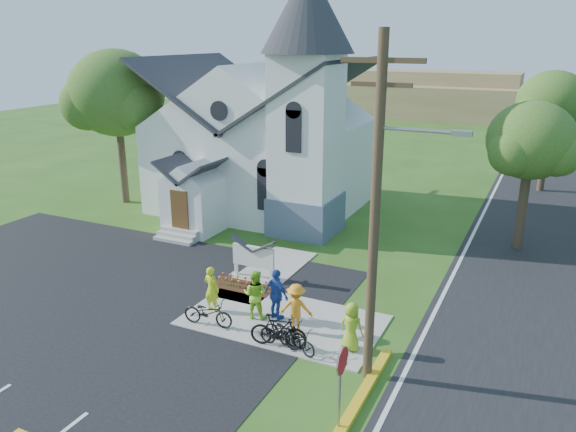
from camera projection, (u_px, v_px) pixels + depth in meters
The scene contains 23 objects.
ground at pixel (240, 318), 20.40m from camera, with size 120.00×120.00×0.00m, color #305418.
parking_lot at pixel (56, 303), 21.57m from camera, with size 20.00×16.00×0.02m, color black.
road at pixel (552, 233), 29.15m from camera, with size 8.00×90.00×0.02m, color black.
sidewalk at pixel (283, 320), 20.20m from camera, with size 7.00×4.00×0.05m, color gray.
church at pixel (266, 120), 31.77m from camera, with size 12.35×12.00×13.00m.
church_sign at pixel (253, 257), 23.33m from camera, with size 2.20×0.40×1.70m.
flower_bed at pixel (243, 287), 22.86m from camera, with size 2.60×1.10×0.07m, color #331D0E.
utility_pole at pixel (378, 205), 15.25m from camera, with size 3.45×0.28×10.00m.
stop_sign at pixel (341, 372), 14.01m from camera, with size 0.11×0.76×2.48m.
tree_lot_corner at pixel (116, 93), 32.74m from camera, with size 5.60×5.60×9.15m.
tree_road_near at pixel (531, 141), 25.61m from camera, with size 4.00×4.00×7.05m.
tree_road_mid at pixel (552, 103), 35.53m from camera, with size 4.40×4.40×7.80m.
distant_hills at pixel (504, 104), 66.71m from camera, with size 61.00×10.00×5.60m.
cyclist_0 at pixel (212, 289), 20.63m from camera, with size 0.64×0.42×1.74m, color #BDD819.
bike_0 at pixel (208, 313), 19.66m from camera, with size 0.65×1.86×0.98m, color black.
cyclist_1 at pixel (255, 294), 20.10m from camera, with size 0.89×0.69×1.82m, color #8FDC29.
bike_1 at pixel (280, 334), 18.30m from camera, with size 0.43×1.52×0.91m, color black.
cyclist_2 at pixel (277, 295), 19.98m from camera, with size 1.11×0.46×1.90m, color #2045A3.
bike_2 at pixel (286, 332), 18.49m from camera, with size 0.58×1.68×0.88m, color black.
cyclist_3 at pixel (296, 308), 19.15m from camera, with size 1.14×0.65×1.76m, color orange.
bike_3 at pixel (278, 331), 18.29m from camera, with size 0.54×1.91×1.15m, color black.
cyclist_4 at pixel (351, 326), 18.04m from camera, with size 0.81×0.53×1.65m, color #8BB321.
bike_4 at pixel (296, 339), 18.07m from camera, with size 0.57×1.63×0.86m, color black.
Camera 1 is at (9.49, -15.73, 9.77)m, focal length 35.00 mm.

